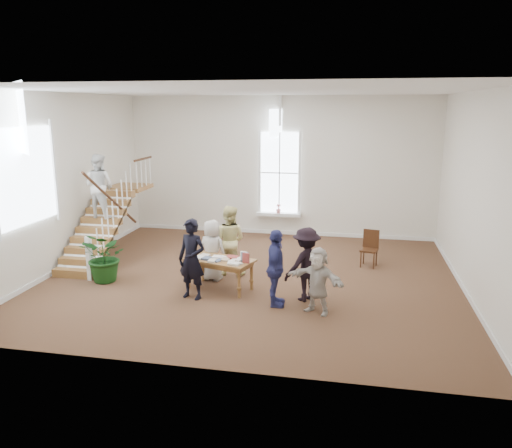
% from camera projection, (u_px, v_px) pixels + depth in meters
% --- Properties ---
extents(ground, '(10.00, 10.00, 0.00)m').
position_uv_depth(ground, '(252.00, 277.00, 12.40)').
color(ground, '#422D1A').
rests_on(ground, ground).
extents(room_shell, '(10.49, 10.00, 10.00)m').
position_uv_depth(room_shell, '(279.00, 223.00, 16.50)').
color(room_shell, silver).
rests_on(room_shell, ground).
extents(staircase, '(1.10, 4.10, 2.92)m').
position_uv_depth(staircase, '(101.00, 202.00, 13.56)').
color(staircase, brown).
rests_on(staircase, ground).
extents(library_table, '(1.71, 1.19, 0.79)m').
position_uv_depth(library_table, '(220.00, 262.00, 11.47)').
color(library_table, brown).
rests_on(library_table, ground).
extents(police_officer, '(0.74, 0.58, 1.79)m').
position_uv_depth(police_officer, '(192.00, 259.00, 10.89)').
color(police_officer, black).
rests_on(police_officer, ground).
extents(elderly_woman, '(0.82, 0.64, 1.50)m').
position_uv_depth(elderly_woman, '(212.00, 250.00, 12.10)').
color(elderly_woman, '#BBB6AD').
rests_on(elderly_woman, ground).
extents(person_yellow, '(0.92, 0.75, 1.76)m').
position_uv_depth(person_yellow, '(229.00, 240.00, 12.49)').
color(person_yellow, '#ECE294').
rests_on(person_yellow, ground).
extents(woman_cluster_a, '(0.48, 1.00, 1.66)m').
position_uv_depth(woman_cluster_a, '(276.00, 268.00, 10.47)').
color(woman_cluster_a, navy).
rests_on(woman_cluster_a, ground).
extents(woman_cluster_b, '(1.19, 1.16, 1.63)m').
position_uv_depth(woman_cluster_b, '(306.00, 264.00, 10.79)').
color(woman_cluster_b, black).
rests_on(woman_cluster_b, ground).
extents(woman_cluster_c, '(1.34, 0.94, 1.39)m').
position_uv_depth(woman_cluster_c, '(318.00, 280.00, 10.14)').
color(woman_cluster_c, beige).
rests_on(woman_cluster_c, ground).
extents(floor_plant, '(1.41, 1.34, 1.25)m').
position_uv_depth(floor_plant, '(106.00, 257.00, 11.98)').
color(floor_plant, '#133E13').
rests_on(floor_plant, ground).
extents(side_chair, '(0.51, 0.51, 0.97)m').
position_uv_depth(side_chair, '(370.00, 246.00, 13.21)').
color(side_chair, '#361A0E').
rests_on(side_chair, ground).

